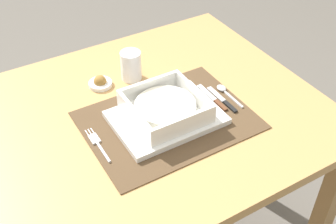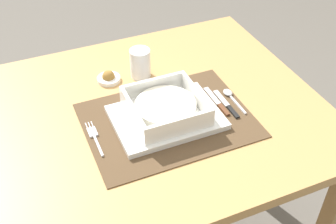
# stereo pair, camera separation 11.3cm
# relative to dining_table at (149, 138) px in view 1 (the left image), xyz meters

# --- Properties ---
(dining_table) EXTENTS (0.95, 0.79, 0.71)m
(dining_table) POSITION_rel_dining_table_xyz_m (0.00, 0.00, 0.00)
(dining_table) COLOR #B2844C
(dining_table) RESTS_ON ground
(placemat) EXTENTS (0.44, 0.33, 0.00)m
(placemat) POSITION_rel_dining_table_xyz_m (0.03, -0.06, 0.10)
(placemat) COLOR #4C3823
(placemat) RESTS_ON dining_table
(serving_plate) EXTENTS (0.28, 0.20, 0.02)m
(serving_plate) POSITION_rel_dining_table_xyz_m (0.03, -0.06, 0.11)
(serving_plate) COLOR white
(serving_plate) RESTS_ON placemat
(porridge_bowl) EXTENTS (0.19, 0.19, 0.05)m
(porridge_bowl) POSITION_rel_dining_table_xyz_m (0.03, -0.05, 0.14)
(porridge_bowl) COLOR white
(porridge_bowl) RESTS_ON serving_plate
(fork) EXTENTS (0.02, 0.13, 0.00)m
(fork) POSITION_rel_dining_table_xyz_m (-0.17, -0.05, 0.10)
(fork) COLOR silver
(fork) RESTS_ON placemat
(spoon) EXTENTS (0.02, 0.11, 0.01)m
(spoon) POSITION_rel_dining_table_xyz_m (0.23, -0.04, 0.11)
(spoon) COLOR silver
(spoon) RESTS_ON placemat
(butter_knife) EXTENTS (0.01, 0.13, 0.01)m
(butter_knife) POSITION_rel_dining_table_xyz_m (0.20, -0.07, 0.10)
(butter_knife) COLOR black
(butter_knife) RESTS_ON placemat
(bread_knife) EXTENTS (0.01, 0.13, 0.01)m
(bread_knife) POSITION_rel_dining_table_xyz_m (0.18, -0.05, 0.10)
(bread_knife) COLOR #59331E
(bread_knife) RESTS_ON placemat
(drinking_glass) EXTENTS (0.06, 0.06, 0.09)m
(drinking_glass) POSITION_rel_dining_table_xyz_m (0.04, 0.17, 0.14)
(drinking_glass) COLOR white
(drinking_glass) RESTS_ON dining_table
(condiment_saucer) EXTENTS (0.07, 0.07, 0.04)m
(condiment_saucer) POSITION_rel_dining_table_xyz_m (-0.06, 0.18, 0.11)
(condiment_saucer) COLOR white
(condiment_saucer) RESTS_ON dining_table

